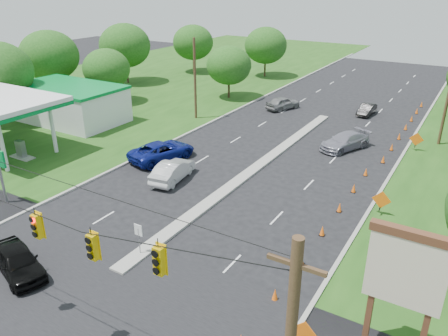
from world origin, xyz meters
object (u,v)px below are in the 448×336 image
Objects in this scene: pylon_sign at (414,277)px; gas_station at (58,102)px; white_sedan at (173,171)px; black_sedan at (18,261)px; blue_pickup at (162,151)px.

gas_station is at bearing 159.69° from pylon_sign.
pylon_sign is 1.26× the size of white_sedan.
pylon_sign reaches higher than black_sedan.
blue_pickup is (-22.32, 11.97, -3.16)m from pylon_sign.
pylon_sign is 1.01× the size of blue_pickup.
pylon_sign is at bearing 166.66° from blue_pickup.
gas_station is 3.25× the size of blue_pickup.
gas_station reaches higher than black_sedan.
gas_station is at bearing 7.31° from blue_pickup.
gas_station is at bearing -23.38° from white_sedan.
pylon_sign is at bearing 145.64° from white_sedan.
gas_station is 19.71m from white_sedan.
black_sedan is 13.96m from white_sedan.
gas_station is 3.22× the size of pylon_sign.
black_sedan is at bearing -44.70° from gas_station.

